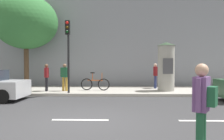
% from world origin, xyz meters
% --- Properties ---
extents(ground_plane, '(80.00, 80.00, 0.00)m').
position_xyz_m(ground_plane, '(0.00, 0.00, 0.00)').
color(ground_plane, '#38383A').
extents(sidewalk_curb, '(36.00, 4.00, 0.15)m').
position_xyz_m(sidewalk_curb, '(0.00, 7.00, 0.07)').
color(sidewalk_curb, '#B2ADA3').
rests_on(sidewalk_curb, ground_plane).
extents(lane_markings, '(25.80, 0.16, 0.01)m').
position_xyz_m(lane_markings, '(0.00, 0.00, 0.00)').
color(lane_markings, silver).
rests_on(lane_markings, ground_plane).
extents(building_backdrop, '(36.00, 5.00, 9.17)m').
position_xyz_m(building_backdrop, '(0.00, 12.00, 4.59)').
color(building_backdrop, gray).
rests_on(building_backdrop, ground_plane).
extents(traffic_light, '(0.24, 0.45, 3.95)m').
position_xyz_m(traffic_light, '(-1.54, 5.24, 2.83)').
color(traffic_light, black).
rests_on(traffic_light, sidewalk_curb).
extents(poster_column, '(1.08, 1.08, 2.89)m').
position_xyz_m(poster_column, '(4.06, 6.48, 1.62)').
color(poster_column, '#9E9B93').
rests_on(poster_column, sidewalk_curb).
extents(street_tree, '(4.23, 4.23, 6.19)m').
position_xyz_m(street_tree, '(-4.99, 8.02, 4.53)').
color(street_tree, '#4C3826').
rests_on(street_tree, sidewalk_curb).
extents(pedestrian_in_dark_shirt, '(0.50, 0.51, 1.80)m').
position_xyz_m(pedestrian_in_dark_shirt, '(2.78, -2.84, 1.07)').
color(pedestrian_in_dark_shirt, '#1E5938').
rests_on(pedestrian_in_dark_shirt, ground_plane).
extents(pedestrian_with_backpack, '(0.39, 0.58, 1.60)m').
position_xyz_m(pedestrian_with_backpack, '(-3.03, 6.12, 1.09)').
color(pedestrian_with_backpack, black).
rests_on(pedestrian_with_backpack, sidewalk_curb).
extents(pedestrian_with_bag, '(0.27, 0.67, 1.63)m').
position_xyz_m(pedestrian_with_bag, '(3.64, 7.81, 1.11)').
color(pedestrian_with_bag, navy).
rests_on(pedestrian_with_bag, sidewalk_curb).
extents(pedestrian_near_pole, '(0.56, 0.37, 1.61)m').
position_xyz_m(pedestrian_near_pole, '(-1.96, 6.22, 1.09)').
color(pedestrian_near_pole, '#B78C33').
rests_on(pedestrian_near_pole, sidewalk_curb).
extents(bicycle_leaning, '(1.77, 0.26, 1.09)m').
position_xyz_m(bicycle_leaning, '(-0.20, 6.56, 0.54)').
color(bicycle_leaning, black).
rests_on(bicycle_leaning, sidewalk_curb).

